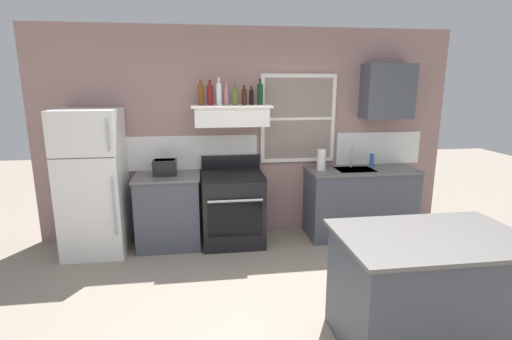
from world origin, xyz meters
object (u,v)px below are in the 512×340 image
Objects in this scene: bottle_olive_oil_square at (235,96)px; bottle_rose_pink at (226,95)px; bottle_red_label_wine at (210,95)px; stove_range at (233,208)px; bottle_balsamic_dark at (251,97)px; bottle_clear_tall at (219,94)px; bottle_dark_green_wine at (260,94)px; dish_soap_bottle at (372,160)px; paper_towel_roll at (321,160)px; bottle_amber_wine at (201,94)px; kitchen_island at (427,290)px; bottle_brown_stout at (244,97)px; toaster at (165,167)px; refrigerator at (93,183)px.

bottle_rose_pink is at bearing 135.54° from bottle_olive_oil_square.
bottle_rose_pink is (0.20, 0.02, -0.01)m from bottle_red_label_wine.
bottle_balsamic_dark is (0.26, 0.13, 1.38)m from stove_range.
bottle_rose_pink is (0.09, 0.08, -0.02)m from bottle_clear_tall.
bottle_dark_green_wine is at bearing 12.03° from bottle_balsamic_dark.
dish_soap_bottle is (1.93, 0.00, -0.86)m from bottle_rose_pink.
paper_towel_roll is (1.15, 0.04, 0.58)m from stove_range.
dish_soap_bottle is at bearing 0.55° from bottle_amber_wine.
bottle_amber_wine is at bearing 126.12° from kitchen_island.
bottle_balsamic_dark is at bearing 22.62° from bottle_olive_oil_square.
bottle_amber_wine is 0.97× the size of bottle_dark_green_wine.
bottle_olive_oil_square is 0.34m from bottle_dark_green_wine.
bottle_olive_oil_square is 0.83× the size of bottle_dark_green_wine.
bottle_brown_stout is at bearing 26.03° from stove_range.
bottle_olive_oil_square is 2.91m from kitchen_island.
bottle_red_label_wine is 3.11m from kitchen_island.
toaster is 1.29m from bottle_brown_stout.
bottle_balsamic_dark is 1.83m from dish_soap_bottle.
bottle_rose_pink reaches higher than stove_range.
stove_range is at bearing -68.78° from bottle_rose_pink.
bottle_red_label_wine reaches higher than dish_soap_bottle.
bottle_brown_stout is 0.76× the size of bottle_dark_green_wine.
paper_towel_roll is at bearing -2.39° from bottle_brown_stout.
kitchen_island is (1.31, -2.17, -0.01)m from stove_range.
bottle_clear_tall reaches higher than paper_towel_roll.
bottle_rose_pink is (0.31, 0.02, -0.01)m from bottle_amber_wine.
kitchen_island is at bearing -60.21° from bottle_olive_oil_square.
bottle_brown_stout reaches higher than kitchen_island.
stove_range is at bearing -153.63° from bottle_balsamic_dark.
bottle_rose_pink reaches higher than refrigerator.
bottle_red_label_wine is 1.07× the size of bottle_rose_pink.
toaster is 0.27× the size of stove_range.
bottle_clear_tall reaches higher than bottle_olive_oil_square.
stove_range is 1.43m from bottle_red_label_wine.
bottle_olive_oil_square is (1.70, 0.06, 0.99)m from refrigerator.
bottle_rose_pink reaches higher than toaster.
bottle_brown_stout is (0.41, -0.04, -0.02)m from bottle_red_label_wine.
paper_towel_roll is (1.10, -0.00, -0.81)m from bottle_olive_oil_square.
kitchen_island is (1.27, -2.21, -1.40)m from bottle_olive_oil_square.
toaster is at bearing -179.26° from bottle_clear_tall.
stove_range is at bearing -19.94° from bottle_clear_tall.
bottle_red_label_wine is at bearing 149.12° from bottle_clear_tall.
refrigerator is 7.18× the size of bottle_brown_stout.
paper_towel_roll is at bearing -4.69° from bottle_rose_pink.
bottle_clear_tall is at bearing -175.15° from bottle_brown_stout.
bottle_balsamic_dark is (1.91, 0.15, 0.98)m from refrigerator.
bottle_clear_tall is at bearing 123.22° from kitchen_island.
toaster is 1.04m from bottle_red_label_wine.
bottle_clear_tall is at bearing -137.97° from bottle_rose_pink.
bottle_dark_green_wine reaches higher than dish_soap_bottle.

